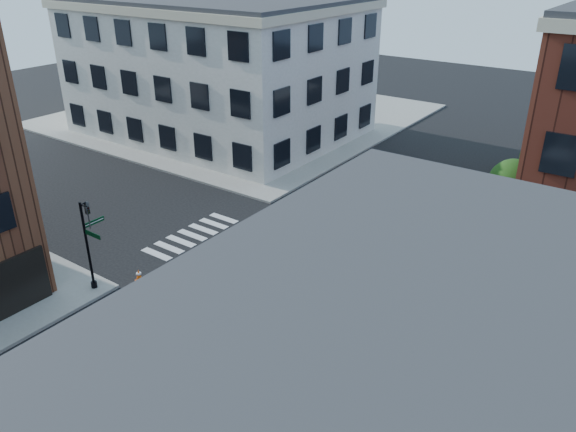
# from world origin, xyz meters

# --- Properties ---
(ground) EXTENTS (120.00, 120.00, 0.00)m
(ground) POSITION_xyz_m (0.00, 0.00, 0.00)
(ground) COLOR black
(ground) RESTS_ON ground
(sidewalk_nw) EXTENTS (30.00, 30.00, 0.15)m
(sidewalk_nw) POSITION_xyz_m (-21.00, 21.00, 0.07)
(sidewalk_nw) COLOR gray
(sidewalk_nw) RESTS_ON ground
(building_nw) EXTENTS (22.00, 16.00, 11.00)m
(building_nw) POSITION_xyz_m (-19.00, 16.00, 5.50)
(building_nw) COLOR beige
(building_nw) RESTS_ON ground
(tree_near) EXTENTS (2.69, 2.69, 4.49)m
(tree_near) POSITION_xyz_m (7.56, 9.98, 3.16)
(tree_near) COLOR black
(tree_near) RESTS_ON ground
(tree_far) EXTENTS (2.43, 2.43, 4.07)m
(tree_far) POSITION_xyz_m (7.56, 15.98, 2.87)
(tree_far) COLOR black
(tree_far) RESTS_ON ground
(signal_pole) EXTENTS (1.29, 1.24, 4.60)m
(signal_pole) POSITION_xyz_m (-6.72, -6.68, 2.86)
(signal_pole) COLOR black
(signal_pole) RESTS_ON ground
(box_truck) EXTENTS (8.18, 3.17, 3.63)m
(box_truck) POSITION_xyz_m (11.31, -2.99, 1.89)
(box_truck) COLOR silver
(box_truck) RESTS_ON ground
(traffic_cone) EXTENTS (0.43, 0.43, 0.65)m
(traffic_cone) POSITION_xyz_m (-5.68, -5.02, 0.31)
(traffic_cone) COLOR #FE570B
(traffic_cone) RESTS_ON ground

